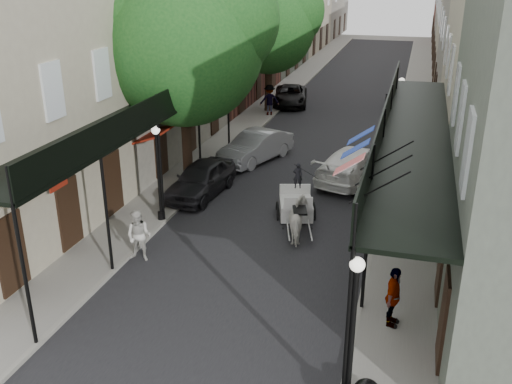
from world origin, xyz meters
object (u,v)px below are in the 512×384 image
Objects in this scene: pedestrian_walking at (139,236)px; lamppost_right_near at (352,332)px; car_left_mid at (256,147)px; car_left_near at (201,179)px; car_right_near at (357,164)px; tree_far at (275,22)px; pedestrian_sidewalk_right at (393,297)px; tree_near at (193,37)px; horse at (300,221)px; lamppost_left at (158,172)px; carriage at (296,192)px; car_left_far at (290,96)px; car_right_far at (396,99)px; lamppost_right_far at (399,112)px; pedestrian_sidewalk_left at (269,100)px.

lamppost_right_near is at bearing -36.18° from pedestrian_walking.
car_left_near is at bearing -80.39° from car_left_mid.
car_right_near is at bearing 54.82° from pedestrian_walking.
car_left_near is at bearing -87.57° from tree_far.
pedestrian_sidewalk_right is (8.35, -1.65, 0.09)m from pedestrian_walking.
tree_near reaches higher than car_left_mid.
horse is 0.38× the size of car_left_mid.
carriage is at bearing 24.41° from lamppost_left.
lamppost_right_near is 0.81× the size of car_left_mid.
car_left_near is (-7.70, 11.00, -1.31)m from lamppost_right_near.
horse reaches higher than car_left_far.
car_right_far is at bearing -75.61° from car_right_near.
carriage is 0.45× the size of car_right_near.
lamppost_right_far reaches higher than car_left_near.
car_left_near reaches higher than car_right_far.
tree_far reaches higher than lamppost_right_far.
pedestrian_sidewalk_right is at bearing -44.30° from tree_near.
horse is (5.58, -18.18, -5.11)m from tree_far.
car_left_far is at bearing -47.54° from car_right_near.
tree_near is 7.07m from car_left_mid.
car_left_far is (-0.10, 23.42, -0.22)m from pedestrian_walking.
pedestrian_sidewalk_right reaches higher than car_left_near.
car_right_near is (1.27, 6.64, 0.06)m from horse.
tree_near is 12.24m from lamppost_right_far.
tree_near is 13.79m from pedestrian_sidewalk_right.
pedestrian_sidewalk_right is (4.14, -6.84, 0.05)m from carriage.
lamppost_right_near reaches higher than pedestrian_sidewalk_left.
car_left_mid is 0.94× the size of car_left_far.
lamppost_right_far is at bearing 43.31° from tree_near.
pedestrian_sidewalk_left is (-5.53, 16.90, 0.37)m from horse.
carriage is (-3.39, -9.82, -1.10)m from lamppost_right_far.
pedestrian_walking is at bearing 75.91° from car_right_near.
pedestrian_sidewalk_right is at bearing -68.28° from tree_far.
car_left_far is at bearing 115.53° from car_left_mid.
tree_near reaches higher than horse.
lamppost_right_near and lamppost_left have the same top height.
tree_far reaches higher than lamppost_left.
lamppost_left is 16.93m from pedestrian_sidewalk_left.
tree_near is 13.82m from pedestrian_sidewalk_left.
pedestrian_sidewalk_left is 1.12× the size of pedestrian_sidewalk_right.
pedestrian_sidewalk_right is at bearing -27.47° from lamppost_left.
lamppost_right_near is 9.17m from pedestrian_walking.
horse is (5.43, 0.00, -1.32)m from lamppost_left.
car_right_far is at bearing 70.99° from pedestrian_walking.
lamppost_right_near reaches higher than car_right_far.
car_right_far is (7.70, 21.49, -1.42)m from lamppost_left.
carriage is at bearing 85.22° from car_right_near.
pedestrian_sidewalk_left is (-0.70, 19.90, 0.20)m from pedestrian_walking.
tree_far is 18.57m from lamppost_left.
car_left_near is at bearing -130.55° from lamppost_right_far.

